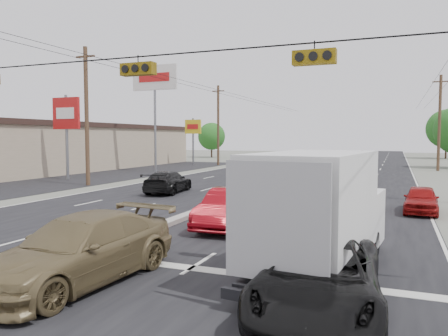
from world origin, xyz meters
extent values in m
plane|color=#606356|center=(0.00, 0.00, 0.00)|extent=(200.00, 200.00, 0.00)
cube|color=black|center=(0.00, 30.00, 0.00)|extent=(20.00, 160.00, 0.02)
cube|color=gray|center=(0.00, 30.00, 0.10)|extent=(0.50, 160.00, 0.20)
cube|color=tan|center=(-26.00, 25.00, 2.30)|extent=(12.00, 42.00, 4.60)
cube|color=black|center=(-17.00, 25.00, 0.00)|extent=(10.00, 42.00, 0.02)
cylinder|color=#422D1E|center=(-12.50, 15.00, 5.00)|extent=(0.30, 0.30, 10.00)
cube|color=#422D1E|center=(-12.50, 15.00, 9.30)|extent=(1.60, 0.12, 0.12)
cylinder|color=#422D1E|center=(-12.50, 40.00, 5.00)|extent=(0.30, 0.30, 10.00)
cube|color=#422D1E|center=(-12.50, 40.00, 9.30)|extent=(1.60, 0.12, 0.12)
cylinder|color=#422D1E|center=(12.50, 40.00, 5.00)|extent=(0.30, 0.30, 10.00)
cube|color=#422D1E|center=(12.50, 40.00, 9.30)|extent=(1.60, 0.12, 0.12)
cylinder|color=black|center=(0.00, 0.00, 5.80)|extent=(25.00, 0.04, 0.04)
cube|color=#72590C|center=(1.50, 0.00, 5.45)|extent=(1.05, 0.30, 0.35)
cube|color=#72590C|center=(6.50, 0.00, 5.45)|extent=(1.05, 0.30, 0.35)
cylinder|color=slate|center=(-17.00, 18.00, 3.50)|extent=(0.24, 0.24, 7.00)
cube|color=#B21414|center=(-17.00, 18.00, 5.50)|extent=(2.60, 0.25, 2.60)
cylinder|color=slate|center=(-14.50, 28.00, 5.50)|extent=(0.24, 0.24, 11.00)
cube|color=silver|center=(-14.50, 28.00, 9.55)|extent=(5.00, 0.25, 2.50)
cylinder|color=slate|center=(-16.00, 40.00, 3.00)|extent=(0.24, 0.24, 6.00)
cube|color=gold|center=(-16.00, 40.00, 4.90)|extent=(2.20, 0.25, 1.80)
cylinder|color=#382619|center=(-22.00, 60.00, 1.08)|extent=(0.28, 0.28, 2.16)
sphere|color=#165419|center=(-22.00, 60.00, 3.72)|extent=(4.80, 4.80, 4.80)
cylinder|color=#382619|center=(16.00, 70.00, 1.44)|extent=(0.28, 0.28, 2.88)
sphere|color=#165419|center=(16.00, 70.00, 4.96)|extent=(6.40, 6.40, 6.40)
cube|color=black|center=(6.70, 0.37, 0.40)|extent=(2.71, 6.40, 0.22)
cube|color=silver|center=(6.62, -0.34, 1.91)|extent=(2.69, 4.66, 2.49)
cube|color=silver|center=(6.95, 2.62, 1.11)|extent=(2.30, 1.91, 1.60)
cylinder|color=black|center=(6.00, 2.50, 0.40)|extent=(0.35, 0.82, 0.80)
cylinder|color=black|center=(7.85, 2.30, 0.40)|extent=(0.35, 0.82, 0.80)
cylinder|color=black|center=(5.56, -1.47, 0.40)|extent=(0.35, 0.82, 0.80)
cylinder|color=black|center=(7.41, -1.67, 0.40)|extent=(0.35, 0.82, 0.80)
imported|color=brown|center=(1.40, -2.49, 0.80)|extent=(2.76, 5.70, 1.60)
imported|color=maroon|center=(2.42, 4.89, 0.75)|extent=(1.77, 4.59, 1.49)
imported|color=black|center=(7.04, -2.17, 0.72)|extent=(2.79, 5.34, 1.44)
imported|color=black|center=(1.40, 11.66, 0.64)|extent=(1.90, 3.88, 1.28)
imported|color=white|center=(4.10, 8.55, 0.65)|extent=(1.88, 4.12, 1.31)
imported|color=#B1B3B9|center=(4.73, 14.85, 0.72)|extent=(2.67, 5.33, 1.45)
imported|color=maroon|center=(9.54, 11.23, 0.62)|extent=(1.68, 3.74, 1.25)
imported|color=black|center=(-4.99, 13.40, 0.69)|extent=(2.57, 4.97, 1.38)
imported|color=#B8BAC0|center=(-1.40, 22.59, 0.81)|extent=(3.37, 6.13, 1.63)
camera|label=1|loc=(8.42, -10.81, 3.50)|focal=35.00mm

